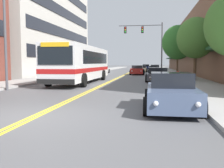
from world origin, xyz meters
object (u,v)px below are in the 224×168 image
car_beige_moving_lead (142,69)px  car_red_moving_third (137,70)px  fire_hydrant (178,77)px  car_dark_grey_parked_right_mid (158,75)px  street_tree_right_mid (196,38)px  car_slate_blue_parked_right_foreground (171,93)px  car_white_parked_left_near (102,69)px  traffic_signal_mast (148,38)px  city_bus (82,63)px  car_navy_moving_second (146,67)px  car_silver_parked_right_end (154,70)px  street_tree_right_far (178,42)px  street_lamp_left_near (9,8)px  car_charcoal_parked_right_far (155,69)px

car_beige_moving_lead → car_red_moving_third: size_ratio=0.99×
car_beige_moving_lead → fire_hydrant: 26.17m
car_dark_grey_parked_right_mid → street_tree_right_mid: street_tree_right_mid is taller
car_slate_blue_parked_right_foreground → fire_hydrant: size_ratio=4.57×
car_white_parked_left_near → traffic_signal_mast: size_ratio=0.67×
city_bus → car_white_parked_left_near: (-2.02, 19.77, -1.10)m
car_navy_moving_second → car_silver_parked_right_end: bearing=-86.2°
car_dark_grey_parked_right_mid → traffic_signal_mast: bearing=95.1°
traffic_signal_mast → street_tree_right_mid: size_ratio=1.30×
street_tree_right_mid → car_silver_parked_right_end: bearing=101.5°
car_navy_moving_second → car_red_moving_third: size_ratio=1.06×
city_bus → street_tree_right_far: size_ratio=1.97×
car_navy_moving_second → traffic_signal_mast: 31.96m
traffic_signal_mast → street_lamp_left_near: 22.78m
car_dark_grey_parked_right_mid → street_tree_right_far: (2.57, 7.89, 3.59)m
car_dark_grey_parked_right_mid → car_charcoal_parked_right_far: bearing=89.7°
car_silver_parked_right_end → fire_hydrant: (1.69, -18.58, 0.01)m
car_navy_moving_second → street_lamp_left_near: (-7.40, -52.87, 4.47)m
street_tree_right_mid → street_tree_right_far: (-0.70, 8.08, 0.26)m
traffic_signal_mast → street_tree_right_far: traffic_signal_mast is taller
car_slate_blue_parked_right_foreground → car_red_moving_third: 27.39m
car_slate_blue_parked_right_foreground → street_tree_right_far: bearing=83.6°
car_charcoal_parked_right_far → car_beige_moving_lead: bearing=176.3°
city_bus → street_tree_right_mid: size_ratio=2.15×
car_beige_moving_lead → traffic_signal_mast: 12.27m
car_white_parked_left_near → car_beige_moving_lead: size_ratio=1.06×
street_lamp_left_near → street_tree_right_far: 20.64m
car_navy_moving_second → car_charcoal_parked_right_far: bearing=-84.4°
car_charcoal_parked_right_far → car_navy_moving_second: bearing=95.6°
car_white_parked_left_near → traffic_signal_mast: (7.57, -5.27, 4.54)m
city_bus → street_lamp_left_near: (-2.65, -6.76, 3.33)m
street_lamp_left_near → street_tree_right_mid: (12.57, 8.78, -1.15)m
car_dark_grey_parked_right_mid → fire_hydrant: bearing=-54.8°
city_bus → car_red_moving_third: 15.95m
car_beige_moving_lead → street_lamp_left_near: street_lamp_left_near is taller
street_lamp_left_near → street_tree_right_far: size_ratio=1.39×
street_tree_right_mid → car_dark_grey_parked_right_mid: bearing=176.7°
car_white_parked_left_near → street_lamp_left_near: bearing=-91.4°
car_silver_parked_right_end → fire_hydrant: 18.65m
traffic_signal_mast → street_tree_right_mid: 13.28m
car_dark_grey_parked_right_mid → car_red_moving_third: bearing=101.1°
car_dark_grey_parked_right_mid → fire_hydrant: size_ratio=4.81×
car_slate_blue_parked_right_foreground → street_tree_right_far: size_ratio=0.68×
car_silver_parked_right_end → car_white_parked_left_near: bearing=171.6°
city_bus → street_tree_right_far: (9.22, 10.10, 2.44)m
car_silver_parked_right_end → street_tree_right_mid: bearing=-78.5°
car_charcoal_parked_right_far → fire_hydrant: car_charcoal_parked_right_far is taller
car_dark_grey_parked_right_mid → street_tree_right_far: street_tree_right_far is taller
fire_hydrant → car_navy_moving_second: bearing=94.4°
car_slate_blue_parked_right_foreground → car_navy_moving_second: size_ratio=0.85×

